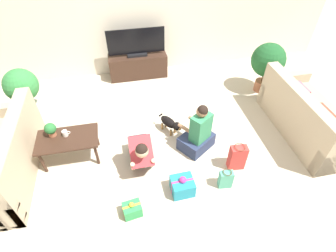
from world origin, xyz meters
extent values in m
plane|color=beige|center=(0.00, 0.00, 0.00)|extent=(16.00, 16.00, 0.00)
cube|color=beige|center=(0.00, 2.63, 1.30)|extent=(8.40, 0.06, 2.60)
cube|color=tan|center=(-2.46, 0.04, 0.22)|extent=(0.89, 1.90, 0.45)
cube|color=tan|center=(-2.11, 0.04, 0.66)|extent=(0.20, 1.90, 0.42)
cube|color=tan|center=(-2.46, 0.91, 0.31)|extent=(0.89, 0.16, 0.63)
cube|color=#EACC4C|center=(-2.32, 0.04, 0.60)|extent=(0.18, 0.34, 0.32)
cube|color=tan|center=(2.46, -0.02, 0.22)|extent=(0.89, 1.90, 0.45)
cube|color=tan|center=(2.11, -0.02, 0.66)|extent=(0.20, 1.90, 0.42)
cube|color=tan|center=(2.46, 0.85, 0.31)|extent=(0.89, 0.16, 0.63)
cube|color=red|center=(2.32, -0.33, 0.60)|extent=(0.18, 0.34, 0.32)
cube|color=#E5566B|center=(2.32, 0.29, 0.60)|extent=(0.18, 0.34, 0.32)
cube|color=#382319|center=(-1.49, 0.16, 0.42)|extent=(0.90, 0.52, 0.03)
cylinder|color=#382319|center=(-1.88, -0.04, 0.20)|extent=(0.04, 0.04, 0.41)
cylinder|color=#382319|center=(-1.10, -0.04, 0.20)|extent=(0.04, 0.04, 0.41)
cylinder|color=#382319|center=(-1.88, 0.37, 0.20)|extent=(0.04, 0.04, 0.41)
cylinder|color=#382319|center=(-1.10, 0.37, 0.20)|extent=(0.04, 0.04, 0.41)
cube|color=#382319|center=(-0.17, 2.36, 0.25)|extent=(1.24, 0.41, 0.51)
cube|color=black|center=(-0.17, 2.36, 0.53)|extent=(0.42, 0.20, 0.05)
cube|color=black|center=(-0.17, 2.36, 0.82)|extent=(1.19, 0.03, 0.53)
cylinder|color=#A36042|center=(2.26, 1.28, 0.12)|extent=(0.27, 0.27, 0.23)
cylinder|color=brown|center=(2.26, 1.28, 0.33)|extent=(0.05, 0.05, 0.20)
sphere|color=#1E5628|center=(2.26, 1.28, 0.70)|extent=(0.65, 0.65, 0.65)
cylinder|color=beige|center=(-2.26, 1.34, 0.14)|extent=(0.33, 0.33, 0.29)
cylinder|color=brown|center=(-2.26, 1.34, 0.37)|extent=(0.06, 0.06, 0.17)
sphere|color=#337F3D|center=(-2.26, 1.34, 0.70)|extent=(0.57, 0.57, 0.57)
cube|color=#23232D|center=(-0.45, -0.04, 0.14)|extent=(0.30, 0.44, 0.28)
cube|color=#AD3338|center=(-0.44, -0.31, 0.42)|extent=(0.33, 0.48, 0.44)
sphere|color=tan|center=(-0.44, -0.48, 0.62)|extent=(0.18, 0.18, 0.18)
sphere|color=black|center=(-0.44, -0.48, 0.65)|extent=(0.17, 0.17, 0.17)
cylinder|color=tan|center=(-0.59, -0.41, 0.25)|extent=(0.06, 0.25, 0.38)
cylinder|color=tan|center=(-0.30, -0.41, 0.25)|extent=(0.06, 0.25, 0.38)
cube|color=#283351|center=(0.48, 0.00, 0.12)|extent=(0.66, 0.62, 0.24)
cube|color=#338456|center=(0.51, -0.05, 0.47)|extent=(0.38, 0.35, 0.46)
sphere|color=#8E6647|center=(0.51, -0.04, 0.78)|extent=(0.17, 0.17, 0.17)
sphere|color=black|center=(0.51, -0.05, 0.81)|extent=(0.16, 0.16, 0.16)
cylinder|color=#8E6647|center=(0.50, 0.19, 0.40)|extent=(0.19, 0.25, 0.06)
cylinder|color=#8E6647|center=(0.29, 0.04, 0.40)|extent=(0.19, 0.25, 0.06)
ellipsoid|color=black|center=(0.11, 0.46, 0.21)|extent=(0.31, 0.37, 0.17)
sphere|color=black|center=(0.22, 0.28, 0.25)|extent=(0.14, 0.14, 0.14)
sphere|color=olive|center=(0.25, 0.23, 0.24)|extent=(0.06, 0.06, 0.06)
cylinder|color=black|center=(0.01, 0.63, 0.24)|extent=(0.07, 0.09, 0.11)
cylinder|color=olive|center=(0.13, 0.34, 0.06)|extent=(0.04, 0.04, 0.13)
cylinder|color=olive|center=(0.21, 0.39, 0.06)|extent=(0.04, 0.04, 0.13)
cylinder|color=olive|center=(0.02, 0.53, 0.06)|extent=(0.04, 0.04, 0.13)
cylinder|color=olive|center=(0.09, 0.58, 0.06)|extent=(0.04, 0.04, 0.13)
cube|color=#2D934C|center=(-0.67, -0.99, 0.09)|extent=(0.26, 0.22, 0.19)
cube|color=yellow|center=(-0.67, -0.99, 0.09)|extent=(0.24, 0.06, 0.19)
sphere|color=yellow|center=(-0.67, -0.99, 0.21)|extent=(0.07, 0.07, 0.07)
cube|color=teal|center=(0.05, -0.79, 0.12)|extent=(0.32, 0.29, 0.24)
cube|color=#CC3389|center=(0.05, -0.79, 0.12)|extent=(0.31, 0.04, 0.24)
sphere|color=#CC3389|center=(0.05, -0.79, 0.27)|extent=(0.10, 0.10, 0.10)
cube|color=#4CA384|center=(0.67, -0.82, 0.15)|extent=(0.20, 0.12, 0.30)
torus|color=#4C3823|center=(0.67, -0.82, 0.32)|extent=(0.14, 0.14, 0.01)
cube|color=red|center=(0.96, -0.53, 0.21)|extent=(0.25, 0.15, 0.43)
torus|color=#4C3823|center=(0.96, -0.53, 0.45)|extent=(0.17, 0.17, 0.01)
cylinder|color=silver|center=(-1.51, 0.22, 0.48)|extent=(0.08, 0.08, 0.09)
torus|color=silver|center=(-1.46, 0.22, 0.49)|extent=(0.06, 0.01, 0.06)
cylinder|color=#A36042|center=(-1.70, 0.27, 0.47)|extent=(0.11, 0.11, 0.07)
sphere|color=#286B33|center=(-1.70, 0.27, 0.58)|extent=(0.17, 0.17, 0.17)
camera|label=1|loc=(-0.57, -2.80, 3.22)|focal=28.00mm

